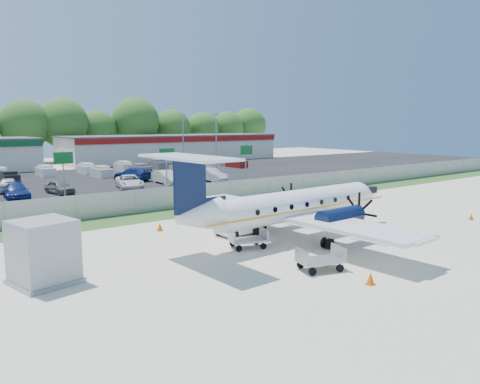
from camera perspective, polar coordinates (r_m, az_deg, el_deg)
ground at (r=31.82m, az=6.64°, el=-5.34°), size 170.00×170.00×0.00m
grass_verge at (r=41.07m, az=-5.12°, el=-2.20°), size 170.00×4.00×0.02m
access_road at (r=47.04m, az=-9.72°, el=-0.94°), size 170.00×8.00×0.02m
parking_lot at (r=66.17m, az=-18.29°, el=1.42°), size 170.00×32.00×0.02m
perimeter_fence at (r=42.58m, az=-6.59°, el=-0.49°), size 120.00×0.06×1.99m
building_east at (r=96.75m, az=-8.11°, el=5.36°), size 44.40×12.40×5.24m
sign_left at (r=47.17m, az=-20.71°, el=3.07°), size 1.80×0.26×5.00m
sign_mid at (r=51.45m, az=-8.91°, el=3.90°), size 1.80×0.26×5.00m
sign_right at (r=57.54m, az=0.76°, el=4.46°), size 1.80×0.26×5.00m
light_pole_ne at (r=73.14m, az=-2.92°, el=6.55°), size 0.90×0.35×9.09m
light_pole_se at (r=81.56m, az=-6.96°, el=6.68°), size 0.90×0.35×9.09m
tree_line at (r=98.78m, az=-24.90°, el=3.20°), size 112.00×6.00×14.00m
aircraft at (r=30.53m, az=6.49°, el=-1.64°), size 18.64×18.40×5.79m
pushback_tug at (r=31.69m, az=-0.16°, el=-4.05°), size 2.77×2.04×1.46m
baggage_cart_near at (r=24.65m, az=9.75°, el=-8.14°), size 2.57×1.97×1.20m
baggage_cart_far at (r=28.51m, az=0.96°, el=-5.79°), size 2.50×1.95×1.15m
service_container at (r=24.02m, az=-22.84°, el=-6.98°), size 3.23×3.23×3.04m
cone_nose at (r=41.00m, az=26.36°, el=-2.72°), size 0.38×0.38×0.54m
cone_port_wing at (r=23.13m, az=15.62°, el=-10.15°), size 0.42×0.42×0.60m
cone_starboard_wing at (r=33.52m, az=-9.75°, el=-4.21°), size 0.42×0.42×0.60m
road_car_mid at (r=49.94m, az=-8.35°, el=-0.39°), size 5.17×3.45×1.39m
road_car_east at (r=59.16m, az=10.87°, el=0.90°), size 4.86×2.92×1.51m
parked_car_a at (r=51.88m, az=-25.55°, el=-0.79°), size 2.68×5.55×1.56m
parked_car_b at (r=53.91m, az=-21.10°, el=-0.22°), size 2.47×4.54×1.47m
parked_car_c at (r=55.90m, az=-13.28°, el=0.40°), size 4.07×6.24×1.60m
parked_car_d at (r=59.62m, az=-9.01°, el=1.01°), size 2.03×5.19×1.68m
parked_car_e at (r=61.35m, az=-3.59°, el=1.30°), size 2.32×5.37×1.72m
parked_car_f at (r=57.73m, az=-26.37°, el=0.00°), size 3.04×5.07×1.62m
parked_car_g at (r=63.93m, az=-12.96°, el=1.39°), size 4.00×6.18×1.67m
far_parking_rows at (r=70.89m, az=-19.64°, el=1.78°), size 56.00×10.00×1.60m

